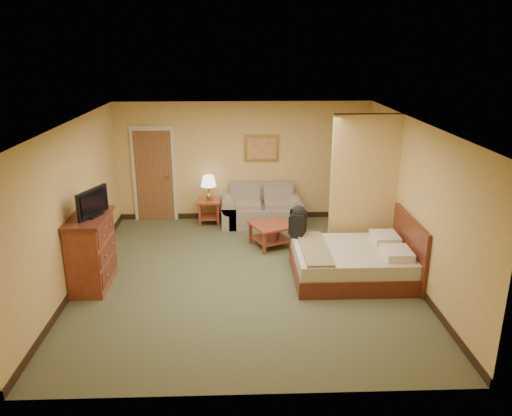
{
  "coord_description": "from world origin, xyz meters",
  "views": [
    {
      "loc": [
        -0.11,
        -7.66,
        3.75
      ],
      "look_at": [
        0.19,
        0.6,
        1.02
      ],
      "focal_mm": 35.0,
      "sensor_mm": 36.0,
      "label": 1
    }
  ],
  "objects_px": {
    "coffee_table": "(271,230)",
    "bed": "(355,262)",
    "loveseat": "(262,212)",
    "dresser": "(91,251)"
  },
  "relations": [
    {
      "from": "dresser",
      "to": "bed",
      "type": "distance_m",
      "value": 4.31
    },
    {
      "from": "loveseat",
      "to": "dresser",
      "type": "distance_m",
      "value": 4.03
    },
    {
      "from": "loveseat",
      "to": "dresser",
      "type": "bearing_deg",
      "value": -135.68
    },
    {
      "from": "loveseat",
      "to": "bed",
      "type": "xyz_separation_m",
      "value": [
        1.43,
        -2.67,
        0.0
      ]
    },
    {
      "from": "dresser",
      "to": "bed",
      "type": "height_order",
      "value": "dresser"
    },
    {
      "from": "loveseat",
      "to": "dresser",
      "type": "xyz_separation_m",
      "value": [
        -2.87,
        -2.8,
        0.32
      ]
    },
    {
      "from": "coffee_table",
      "to": "bed",
      "type": "bearing_deg",
      "value": -47.14
    },
    {
      "from": "coffee_table",
      "to": "bed",
      "type": "distance_m",
      "value": 1.93
    },
    {
      "from": "loveseat",
      "to": "bed",
      "type": "relative_size",
      "value": 0.89
    },
    {
      "from": "coffee_table",
      "to": "loveseat",
      "type": "bearing_deg",
      "value": 95.23
    }
  ]
}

